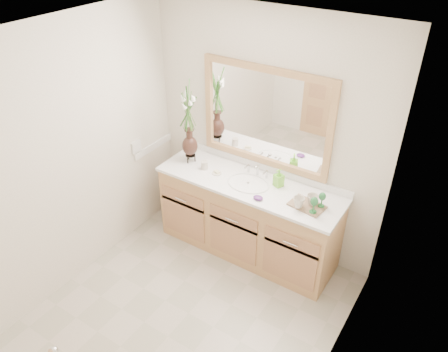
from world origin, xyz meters
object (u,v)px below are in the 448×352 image
Objects in this scene: tumbler at (204,165)px; tray at (307,206)px; soap_bottle at (279,179)px; flower_vase at (188,115)px.

tray is (1.11, -0.02, -0.03)m from tumbler.
tumbler is 0.77m from soap_bottle.
tumbler is at bearing -173.35° from tray.
tumbler is 1.11m from tray.
soap_bottle reaches higher than tray.
tray is at bearing -1.09° from tumbler.
tray is at bearing 1.74° from soap_bottle.
flower_vase is at bearing 168.16° from tumbler.
flower_vase is at bearing -150.14° from soap_bottle.
tumbler is 0.54× the size of soap_bottle.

